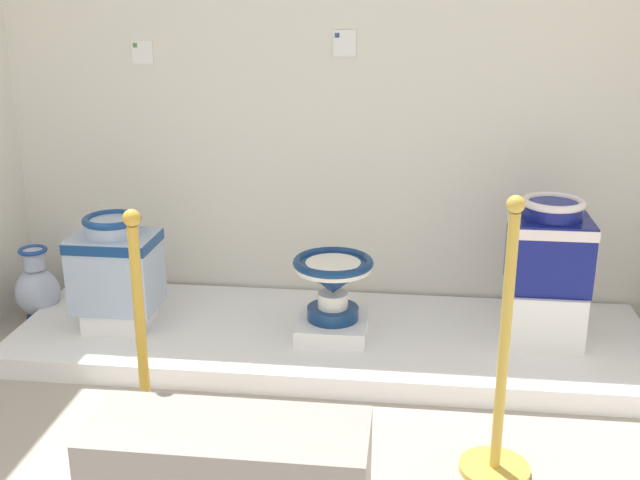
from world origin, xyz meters
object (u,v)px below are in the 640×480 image
object	(u,v)px
plinth_block_leftmost	(333,326)
plinth_block_squat_floral	(543,311)
antique_toilet_squat_floral	(550,243)
stanchion_post_near_right	(500,397)
museum_bench	(230,479)
info_placard_second	(344,43)
plinth_block_central_ornate	(120,316)
decorative_vase_spare	(37,289)
antique_toilet_leftmost	(333,278)
stanchion_post_near_left	(145,383)
info_placard_first	(142,52)
antique_toilet_central_ornate	(115,262)

from	to	relation	value
plinth_block_leftmost	plinth_block_squat_floral	distance (m)	1.03
antique_toilet_squat_floral	plinth_block_squat_floral	bearing A→B (deg)	0.00
antique_toilet_squat_floral	stanchion_post_near_right	size ratio (longest dim) A/B	0.41
plinth_block_squat_floral	museum_bench	bearing A→B (deg)	-129.88
antique_toilet_squat_floral	info_placard_second	xyz separation A→B (m)	(-1.03, 0.48, 0.88)
plinth_block_leftmost	info_placard_second	size ratio (longest dim) A/B	2.86
museum_bench	antique_toilet_squat_floral	bearing A→B (deg)	50.12
plinth_block_central_ornate	decorative_vase_spare	xyz separation A→B (m)	(-0.56, 0.24, 0.02)
antique_toilet_leftmost	stanchion_post_near_left	size ratio (longest dim) A/B	0.39
plinth_block_squat_floral	decorative_vase_spare	bearing A→B (deg)	177.49
stanchion_post_near_left	info_placard_first	bearing A→B (deg)	106.85
antique_toilet_leftmost	antique_toilet_central_ornate	bearing A→B (deg)	-178.06
info_placard_first	decorative_vase_spare	bearing A→B (deg)	-146.88
antique_toilet_central_ornate	antique_toilet_leftmost	distance (m)	1.08
decorative_vase_spare	stanchion_post_near_right	bearing A→B (deg)	-25.71
plinth_block_central_ornate	antique_toilet_squat_floral	size ratio (longest dim) A/B	0.69
antique_toilet_central_ornate	plinth_block_squat_floral	bearing A→B (deg)	3.45
plinth_block_leftmost	stanchion_post_near_left	size ratio (longest dim) A/B	0.38
plinth_block_leftmost	decorative_vase_spare	distance (m)	1.65
decorative_vase_spare	info_placard_second	bearing A→B (deg)	12.52
stanchion_post_near_left	museum_bench	size ratio (longest dim) A/B	1.09
antique_toilet_squat_floral	decorative_vase_spare	distance (m)	2.69
antique_toilet_central_ornate	antique_toilet_leftmost	xyz separation A→B (m)	(1.08, 0.04, -0.05)
antique_toilet_central_ornate	plinth_block_squat_floral	size ratio (longest dim) A/B	1.25
decorative_vase_spare	stanchion_post_near_left	size ratio (longest dim) A/B	0.41
antique_toilet_central_ornate	info_placard_first	world-z (taller)	info_placard_first
plinth_block_central_ornate	plinth_block_squat_floral	distance (m)	2.11
antique_toilet_squat_floral	antique_toilet_leftmost	bearing A→B (deg)	-174.96
antique_toilet_squat_floral	stanchion_post_near_left	bearing A→B (deg)	-146.64
plinth_block_central_ornate	decorative_vase_spare	distance (m)	0.61
antique_toilet_leftmost	stanchion_post_near_left	bearing A→B (deg)	-121.84
info_placard_first	antique_toilet_leftmost	bearing A→B (deg)	-27.72
plinth_block_leftmost	info_placard_second	bearing A→B (deg)	90.68
antique_toilet_central_ornate	museum_bench	distance (m)	1.62
plinth_block_central_ornate	info_placard_second	bearing A→B (deg)	29.42
antique_toilet_leftmost	plinth_block_central_ornate	bearing A→B (deg)	-178.06
decorative_vase_spare	stanchion_post_near_left	xyz separation A→B (m)	(1.03, -1.19, 0.14)
antique_toilet_central_ornate	info_placard_second	distance (m)	1.60
plinth_block_leftmost	antique_toilet_leftmost	distance (m)	0.25
info_placard_second	stanchion_post_near_right	distance (m)	2.02
plinth_block_leftmost	antique_toilet_squat_floral	distance (m)	1.12
plinth_block_squat_floral	decorative_vase_spare	distance (m)	2.66
plinth_block_leftmost	stanchion_post_near_right	size ratio (longest dim) A/B	0.35
museum_bench	stanchion_post_near_left	bearing A→B (deg)	137.05
antique_toilet_leftmost	museum_bench	world-z (taller)	antique_toilet_leftmost
plinth_block_central_ornate	decorative_vase_spare	world-z (taller)	decorative_vase_spare
plinth_block_leftmost	museum_bench	bearing A→B (deg)	-98.24
antique_toilet_leftmost	antique_toilet_squat_floral	distance (m)	1.04
info_placard_first	museum_bench	xyz separation A→B (m)	(0.88, -1.94, -1.21)
info_placard_first	decorative_vase_spare	world-z (taller)	info_placard_first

